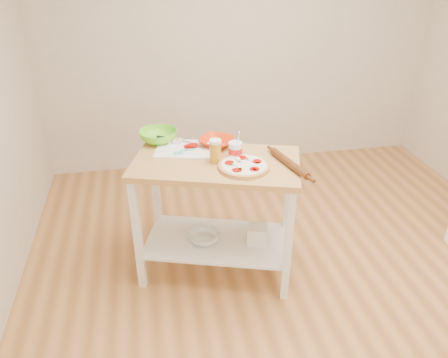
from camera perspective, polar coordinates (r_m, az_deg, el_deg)
room_shell at (r=2.44m, az=14.15°, el=8.17°), size 4.04×4.54×2.74m
prep_island at (r=2.99m, az=-1.01°, el=-2.00°), size 1.22×0.90×0.90m
pizza at (r=2.77m, az=2.60°, el=1.74°), size 0.33×0.33×0.05m
cutting_board at (r=3.03m, az=-5.08°, el=4.01°), size 0.46×0.39×0.04m
spatula at (r=2.97m, az=-5.34°, el=3.62°), size 0.15×0.06×0.01m
knife at (r=3.17m, az=-7.19°, el=5.23°), size 0.24×0.16×0.01m
orange_bowl at (r=3.07m, az=-0.97°, el=4.87°), size 0.33×0.33×0.06m
green_bowl at (r=3.17m, az=-8.57°, el=5.56°), size 0.38×0.38×0.08m
beer_pint at (r=2.82m, az=-1.14°, el=3.67°), size 0.08×0.08×0.16m
yogurt_tub at (r=2.88m, az=1.48°, el=3.79°), size 0.09×0.09×0.20m
rolling_pin at (r=2.81m, az=8.54°, el=2.03°), size 0.14×0.41×0.05m
shelf_glass_bowl at (r=3.17m, az=-2.59°, el=-7.60°), size 0.31×0.31×0.07m
shelf_bin at (r=3.15m, az=4.36°, el=-7.21°), size 0.17×0.17×0.13m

